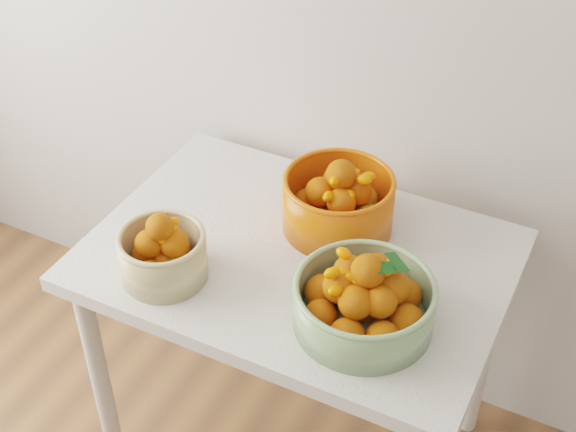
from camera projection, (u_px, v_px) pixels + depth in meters
name	position (u px, v px, depth m)	size (l,w,h in m)	color
table	(298.00, 282.00, 1.99)	(1.00, 0.70, 0.75)	silver
bowl_cream	(163.00, 253.00, 1.83)	(0.26, 0.26, 0.17)	tan
bowl_green	(364.00, 300.00, 1.71)	(0.41, 0.41, 0.20)	#81A471
bowl_orange	(339.00, 202.00, 1.96)	(0.31, 0.31, 0.20)	#EB4E0C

